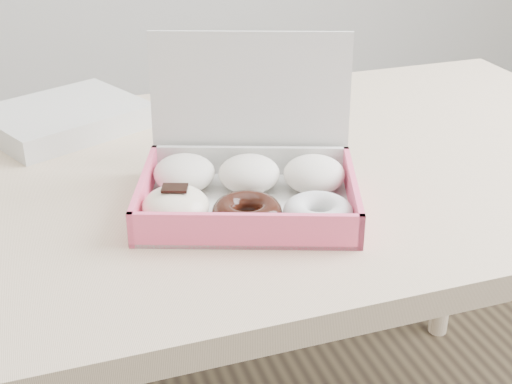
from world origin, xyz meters
name	(u,v)px	position (x,y,z in m)	size (l,w,h in m)	color
table	(310,200)	(0.00, 0.00, 0.67)	(1.20, 0.80, 0.75)	tan
donut_box	(246,181)	(-0.15, -0.12, 0.78)	(0.37, 0.34, 0.22)	silver
newspapers	(64,118)	(-0.37, 0.26, 0.77)	(0.26, 0.21, 0.04)	silver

